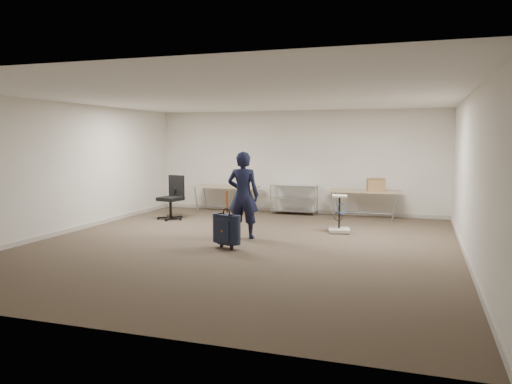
% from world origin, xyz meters
% --- Properties ---
extents(ground, '(9.00, 9.00, 0.00)m').
position_xyz_m(ground, '(0.00, 0.00, 0.00)').
color(ground, '#45362A').
rests_on(ground, ground).
extents(room_shell, '(8.00, 9.00, 9.00)m').
position_xyz_m(room_shell, '(0.00, 1.38, 0.05)').
color(room_shell, silver).
rests_on(room_shell, ground).
extents(folding_table_left, '(1.80, 0.75, 0.73)m').
position_xyz_m(folding_table_left, '(-1.90, 3.95, 0.68)').
color(folding_table_left, tan).
rests_on(folding_table_left, ground).
extents(folding_table_right, '(1.80, 0.75, 0.73)m').
position_xyz_m(folding_table_right, '(1.90, 3.95, 0.68)').
color(folding_table_right, tan).
rests_on(folding_table_right, ground).
extents(wire_shelf, '(1.22, 0.47, 0.80)m').
position_xyz_m(wire_shelf, '(0.00, 4.20, 0.44)').
color(wire_shelf, silver).
rests_on(wire_shelf, ground).
extents(person, '(0.69, 0.49, 1.78)m').
position_xyz_m(person, '(-0.20, 0.66, 0.89)').
color(person, black).
rests_on(person, ground).
extents(suitcase, '(0.45, 0.35, 1.07)m').
position_xyz_m(suitcase, '(-0.15, -0.38, 0.36)').
color(suitcase, black).
rests_on(suitcase, ground).
extents(office_chair, '(0.67, 0.67, 1.11)m').
position_xyz_m(office_chair, '(-2.74, 2.38, 0.33)').
color(office_chair, black).
rests_on(office_chair, ground).
extents(equipment_cart, '(0.52, 0.52, 0.82)m').
position_xyz_m(equipment_cart, '(1.58, 1.87, 0.21)').
color(equipment_cart, silver).
rests_on(equipment_cart, ground).
extents(cardboard_box, '(0.49, 0.41, 0.32)m').
position_xyz_m(cardboard_box, '(2.17, 3.89, 0.89)').
color(cardboard_box, '#A4774C').
rests_on(cardboard_box, folding_table_right).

